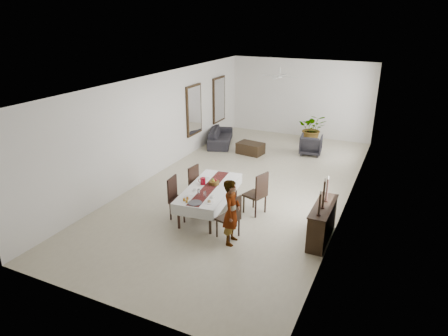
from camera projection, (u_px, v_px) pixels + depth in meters
floor at (245, 186)px, 12.19m from camera, size 6.00×12.00×0.00m
ceiling at (247, 80)px, 11.03m from camera, size 6.00×12.00×0.02m
wall_back at (300, 98)px, 16.67m from camera, size 6.00×0.02×3.20m
wall_front at (107, 230)px, 6.55m from camera, size 6.00×0.02×3.20m
wall_left at (159, 124)px, 12.80m from camera, size 0.02×12.00×3.20m
wall_right at (352, 149)px, 10.42m from camera, size 0.02×12.00×3.20m
dining_table_top at (209, 189)px, 10.35m from camera, size 1.18×2.31×0.05m
table_leg_fl at (179, 216)px, 9.66m from camera, size 0.07×0.07×0.65m
table_leg_fr at (210, 222)px, 9.42m from camera, size 0.07×0.07×0.65m
table_leg_bl at (209, 184)px, 11.53m from camera, size 0.07×0.07×0.65m
table_leg_br at (236, 187)px, 11.28m from camera, size 0.07×0.07×0.65m
tablecloth_top at (209, 188)px, 10.34m from camera, size 1.36×2.50×0.01m
tablecloth_drape_left at (190, 190)px, 10.55m from camera, size 0.29×2.37×0.28m
tablecloth_drape_right at (229, 195)px, 10.23m from camera, size 0.29×2.37×0.28m
tablecloth_drape_near at (192, 212)px, 9.33m from camera, size 1.08×0.14×0.28m
tablecloth_drape_far at (224, 176)px, 11.44m from camera, size 1.08×0.14×0.28m
table_runner at (209, 187)px, 10.33m from camera, size 0.59×2.33×0.00m
red_pitcher at (203, 181)px, 10.49m from camera, size 0.15×0.15×0.18m
pitcher_handle at (200, 181)px, 10.52m from camera, size 0.11×0.03×0.11m
wine_glass_near at (205, 195)px, 9.74m from camera, size 0.06×0.06×0.16m
wine_glass_mid at (199, 192)px, 9.88m from camera, size 0.06×0.06×0.16m
teacup_right at (212, 197)px, 9.75m from camera, size 0.08×0.08×0.06m
saucer_right at (212, 197)px, 9.76m from camera, size 0.14×0.14×0.01m
teacup_left at (195, 190)px, 10.12m from camera, size 0.08×0.08×0.06m
saucer_left at (195, 191)px, 10.13m from camera, size 0.14×0.14×0.01m
plate_near_right at (209, 202)px, 9.51m from camera, size 0.22×0.22×0.01m
bread_near_right at (209, 201)px, 9.50m from camera, size 0.08×0.08×0.08m
plate_near_left at (189, 197)px, 9.80m from camera, size 0.22×0.22×0.01m
plate_far_left at (206, 179)px, 10.87m from camera, size 0.22×0.22×0.01m
serving_tray at (195, 203)px, 9.47m from camera, size 0.33×0.33×0.02m
jam_jar_a at (187, 201)px, 9.50m from camera, size 0.06×0.06×0.07m
jam_jar_b at (184, 200)px, 9.58m from camera, size 0.06×0.06×0.07m
jam_jar_c at (187, 198)px, 9.64m from camera, size 0.06×0.06×0.07m
fruit_basket at (214, 183)px, 10.51m from camera, size 0.28×0.28×0.09m
fruit_red at (215, 180)px, 10.49m from camera, size 0.08×0.08×0.08m
fruit_green at (213, 180)px, 10.52m from camera, size 0.07×0.07×0.07m
fruit_yellow at (213, 181)px, 10.44m from camera, size 0.08×0.08×0.08m
chair_right_near_seat at (228, 219)px, 9.25m from camera, size 0.54×0.54×0.05m
chair_right_near_leg_fl at (229, 234)px, 9.10m from camera, size 0.05×0.05×0.44m
chair_right_near_leg_fr at (239, 227)px, 9.37m from camera, size 0.05×0.05×0.44m
chair_right_near_leg_bl at (217, 229)px, 9.32m from camera, size 0.05×0.05×0.44m
chair_right_near_leg_br at (227, 223)px, 9.58m from camera, size 0.05×0.05×0.44m
chair_right_near_back at (235, 209)px, 9.02m from camera, size 0.15×0.44×0.57m
chair_right_far_seat at (255, 195)px, 10.37m from camera, size 0.62×0.62×0.06m
chair_right_far_leg_fl at (256, 209)px, 10.20m from camera, size 0.06×0.06×0.48m
chair_right_far_leg_fr at (265, 204)px, 10.47m from camera, size 0.06×0.06×0.48m
chair_right_far_leg_bl at (244, 204)px, 10.46m from camera, size 0.06×0.06×0.48m
chair_right_far_leg_br at (253, 199)px, 10.73m from camera, size 0.06×0.06×0.48m
chair_right_far_back at (262, 185)px, 10.11m from camera, size 0.19×0.48×0.62m
chair_left_near_seat at (180, 201)px, 10.11m from camera, size 0.50×0.50×0.05m
chair_left_near_leg_fl at (177, 205)px, 10.43m from camera, size 0.05×0.05×0.46m
chair_left_near_leg_fr at (171, 212)px, 10.10m from camera, size 0.05×0.05×0.46m
chair_left_near_leg_bl at (191, 208)px, 10.31m from camera, size 0.05×0.05×0.46m
chair_left_near_leg_br at (184, 214)px, 9.97m from camera, size 0.05×0.05×0.46m
chair_left_near_back at (172, 188)px, 10.06m from camera, size 0.08×0.47×0.59m
chair_left_far_seat at (200, 188)px, 10.87m from camera, size 0.50×0.50×0.05m
chair_left_far_leg_fl at (199, 192)px, 11.20m from camera, size 0.05×0.05×0.45m
chair_left_far_leg_fr at (191, 197)px, 10.90m from camera, size 0.05×0.05×0.45m
chair_left_far_leg_bl at (210, 195)px, 11.01m from camera, size 0.05×0.05×0.45m
chair_left_far_leg_br at (202, 200)px, 10.72m from camera, size 0.05×0.05×0.45m
chair_left_far_back at (194, 176)px, 10.86m from camera, size 0.10×0.45×0.58m
woman at (232, 212)px, 8.90m from camera, size 0.42×0.60×1.55m
sideboard_body at (322, 223)px, 9.13m from camera, size 0.38×1.42×0.85m
sideboard_top at (324, 206)px, 8.97m from camera, size 0.42×1.48×0.03m
candlestick_near_base at (319, 215)px, 8.52m from camera, size 0.09×0.09×0.03m
candlestick_near_shaft at (320, 204)px, 8.43m from camera, size 0.05×0.05×0.47m
candlestick_near_candle at (321, 192)px, 8.33m from camera, size 0.03×0.03×0.08m
candlestick_mid_base at (322, 207)px, 8.84m from camera, size 0.09×0.09×0.03m
candlestick_mid_shaft at (324, 194)px, 8.73m from camera, size 0.05×0.05×0.62m
candlestick_mid_candle at (325, 180)px, 8.60m from camera, size 0.03×0.03×0.08m
candlestick_far_base at (326, 201)px, 9.16m from camera, size 0.09×0.09×0.03m
candlestick_far_shaft at (327, 190)px, 9.07m from camera, size 0.05×0.05×0.52m
candlestick_far_candle at (328, 178)px, 8.96m from camera, size 0.03×0.03×0.08m
sofa at (221, 136)px, 16.00m from camera, size 1.47×2.25×0.61m
armchair at (311, 145)px, 14.79m from camera, size 0.87×0.89×0.73m
coffee_table at (250, 148)px, 14.90m from camera, size 1.02×0.76×0.42m
potted_plant at (312, 128)px, 16.01m from camera, size 1.28×1.17×1.21m
mirror_frame_near at (194, 110)px, 14.64m from camera, size 0.06×1.05×1.85m
mirror_glass_near at (195, 110)px, 14.62m from camera, size 0.01×0.90×1.70m
mirror_frame_far at (219, 100)px, 16.41m from camera, size 0.06×1.05×1.85m
mirror_glass_far at (220, 100)px, 16.40m from camera, size 0.01×0.90×1.70m
fan_rod at (280, 70)px, 13.60m from camera, size 0.04×0.04×0.20m
fan_hub at (280, 76)px, 13.67m from camera, size 0.16×0.16×0.08m
fan_blade_n at (283, 75)px, 13.96m from camera, size 0.10×0.55×0.01m
fan_blade_s at (277, 78)px, 13.37m from camera, size 0.10×0.55×0.01m
fan_blade_e at (290, 77)px, 13.53m from camera, size 0.55×0.10×0.01m
fan_blade_w at (270, 76)px, 13.81m from camera, size 0.55×0.10×0.01m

